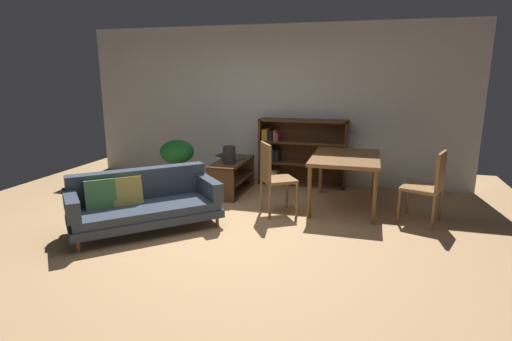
% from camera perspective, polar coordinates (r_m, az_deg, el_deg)
% --- Properties ---
extents(ground_plane, '(8.16, 8.16, 0.00)m').
position_cam_1_polar(ground_plane, '(5.05, -5.55, -8.56)').
color(ground_plane, tan).
extents(back_wall_panel, '(6.80, 0.10, 2.70)m').
position_cam_1_polar(back_wall_panel, '(7.29, 2.01, 9.15)').
color(back_wall_panel, silver).
rests_on(back_wall_panel, ground_plane).
extents(fabric_couch, '(1.81, 1.78, 0.71)m').
position_cam_1_polar(fabric_couch, '(5.25, -15.65, -4.20)').
color(fabric_couch, brown).
rests_on(fabric_couch, ground_plane).
extents(media_console, '(0.43, 1.11, 0.53)m').
position_cam_1_polar(media_console, '(6.62, -3.38, -0.88)').
color(media_console, '#56351E').
rests_on(media_console, ground_plane).
extents(open_laptop, '(0.48, 0.38, 0.06)m').
position_cam_1_polar(open_laptop, '(6.70, -3.38, 1.81)').
color(open_laptop, '#333338').
rests_on(open_laptop, media_console).
extents(desk_speaker, '(0.19, 0.19, 0.27)m').
position_cam_1_polar(desk_speaker, '(6.33, -3.76, 2.20)').
color(desk_speaker, '#2D2823').
rests_on(desk_speaker, media_console).
extents(potted_floor_plant, '(0.55, 0.55, 0.83)m').
position_cam_1_polar(potted_floor_plant, '(6.84, -10.95, 2.02)').
color(potted_floor_plant, '#333338').
rests_on(potted_floor_plant, ground_plane).
extents(dining_table, '(0.93, 1.32, 0.75)m').
position_cam_1_polar(dining_table, '(5.91, 12.39, 1.31)').
color(dining_table, brown).
rests_on(dining_table, ground_plane).
extents(dining_chair_near, '(0.58, 0.57, 0.95)m').
position_cam_1_polar(dining_chair_near, '(5.62, 22.96, -1.70)').
color(dining_chair_near, olive).
rests_on(dining_chair_near, ground_plane).
extents(dining_chair_far, '(0.57, 0.57, 0.99)m').
position_cam_1_polar(dining_chair_far, '(5.51, 2.45, -0.63)').
color(dining_chair_far, olive).
rests_on(dining_chair_far, ground_plane).
extents(bookshelf, '(1.49, 0.34, 1.13)m').
position_cam_1_polar(bookshelf, '(7.10, 5.72, 2.50)').
color(bookshelf, '#56351E').
rests_on(bookshelf, ground_plane).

